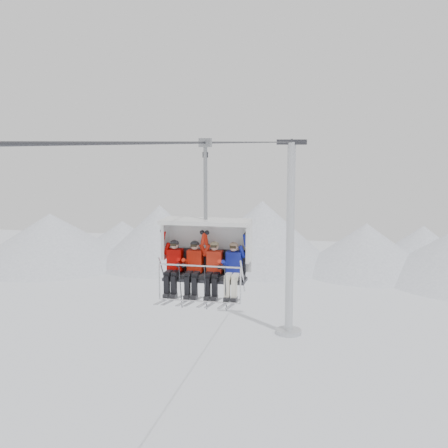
% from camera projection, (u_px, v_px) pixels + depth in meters
% --- Properties ---
extents(ridgeline, '(72.00, 21.00, 7.00)m').
position_uv_depth(ridgeline, '(292.00, 243.00, 58.62)').
color(ridgeline, silver).
rests_on(ridgeline, ground).
extents(lift_tower_right, '(2.00, 1.80, 13.48)m').
position_uv_depth(lift_tower_right, '(290.00, 253.00, 38.45)').
color(lift_tower_right, '#B6B9BE').
rests_on(lift_tower_right, ground).
extents(haul_cable, '(0.06, 50.00, 0.06)m').
position_uv_depth(haul_cable, '(224.00, 142.00, 16.06)').
color(haul_cable, '#303036').
rests_on(haul_cable, lift_tower_left).
extents(chairlift_carrier, '(2.24, 1.17, 3.98)m').
position_uv_depth(chairlift_carrier, '(207.00, 247.00, 14.37)').
color(chairlift_carrier, black).
rests_on(chairlift_carrier, haul_cable).
extents(skier_far_left, '(0.38, 1.69, 1.55)m').
position_uv_depth(skier_far_left, '(174.00, 266.00, 14.31)').
color(skier_far_left, '#B50502').
rests_on(skier_far_left, chairlift_carrier).
extents(skier_center_left, '(0.38, 1.69, 1.55)m').
position_uv_depth(skier_center_left, '(194.00, 267.00, 14.20)').
color(skier_center_left, '#BC1908').
rests_on(skier_center_left, chairlift_carrier).
extents(skier_center_right, '(0.38, 1.69, 1.55)m').
position_uv_depth(skier_center_right, '(214.00, 268.00, 14.09)').
color(skier_center_right, red).
rests_on(skier_center_right, chairlift_carrier).
extents(skier_far_right, '(0.38, 1.69, 1.54)m').
position_uv_depth(skier_far_right, '(233.00, 269.00, 13.99)').
color(skier_far_right, navy).
rests_on(skier_far_right, chairlift_carrier).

